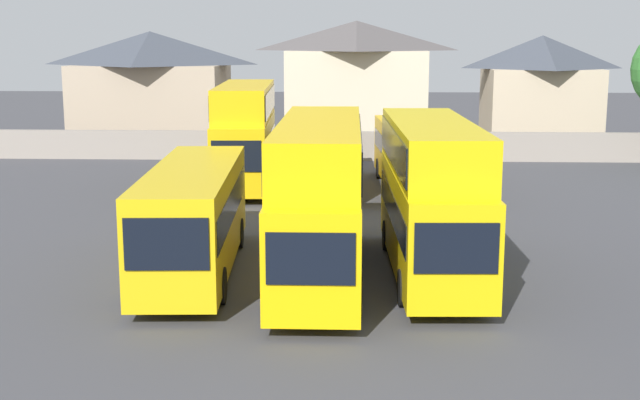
{
  "coord_description": "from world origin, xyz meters",
  "views": [
    {
      "loc": [
        1.29,
        -27.08,
        7.84
      ],
      "look_at": [
        0.0,
        3.0,
        1.92
      ],
      "focal_mm": 47.94,
      "sensor_mm": 36.0,
      "label": 1
    }
  ],
  "objects_px": {
    "bus_6": "(408,153)",
    "house_terrace_right": "(540,90)",
    "bus_5": "(325,151)",
    "house_terrace_centre": "(356,82)",
    "bus_3": "(431,190)",
    "bus_2": "(320,191)",
    "house_terrace_left": "(152,87)",
    "bus_4": "(245,130)",
    "bus_1": "(193,213)"
  },
  "relations": [
    {
      "from": "house_terrace_right",
      "to": "bus_3",
      "type": "bearing_deg",
      "value": -107.44
    },
    {
      "from": "house_terrace_centre",
      "to": "bus_4",
      "type": "bearing_deg",
      "value": -107.66
    },
    {
      "from": "bus_6",
      "to": "house_terrace_centre",
      "type": "distance_m",
      "value": 18.44
    },
    {
      "from": "bus_3",
      "to": "house_terrace_right",
      "type": "height_order",
      "value": "house_terrace_right"
    },
    {
      "from": "bus_4",
      "to": "house_terrace_right",
      "type": "bearing_deg",
      "value": 129.32
    },
    {
      "from": "bus_6",
      "to": "bus_3",
      "type": "bearing_deg",
      "value": -4.81
    },
    {
      "from": "bus_1",
      "to": "bus_2",
      "type": "xyz_separation_m",
      "value": [
        4.16,
        -0.35,
        0.84
      ]
    },
    {
      "from": "bus_1",
      "to": "house_terrace_left",
      "type": "xyz_separation_m",
      "value": [
        -9.28,
        33.39,
        2.03
      ]
    },
    {
      "from": "bus_5",
      "to": "house_terrace_left",
      "type": "distance_m",
      "value": 22.06
    },
    {
      "from": "bus_1",
      "to": "house_terrace_centre",
      "type": "distance_m",
      "value": 34.33
    },
    {
      "from": "bus_3",
      "to": "bus_6",
      "type": "height_order",
      "value": "bus_3"
    },
    {
      "from": "house_terrace_left",
      "to": "bus_1",
      "type": "bearing_deg",
      "value": -74.47
    },
    {
      "from": "bus_3",
      "to": "bus_4",
      "type": "height_order",
      "value": "bus_4"
    },
    {
      "from": "bus_3",
      "to": "bus_1",
      "type": "bearing_deg",
      "value": -91.0
    },
    {
      "from": "house_terrace_left",
      "to": "bus_5",
      "type": "bearing_deg",
      "value": -53.59
    },
    {
      "from": "bus_3",
      "to": "bus_2",
      "type": "bearing_deg",
      "value": -84.1
    },
    {
      "from": "bus_1",
      "to": "bus_6",
      "type": "distance_m",
      "value": 17.66
    },
    {
      "from": "bus_5",
      "to": "house_terrace_centre",
      "type": "relative_size",
      "value": 1.08
    },
    {
      "from": "bus_1",
      "to": "bus_4",
      "type": "relative_size",
      "value": 1.06
    },
    {
      "from": "house_terrace_left",
      "to": "house_terrace_right",
      "type": "xyz_separation_m",
      "value": [
        27.3,
        -0.57,
        -0.14
      ]
    },
    {
      "from": "bus_6",
      "to": "house_terrace_centre",
      "type": "xyz_separation_m",
      "value": [
        -2.69,
        18.07,
        2.53
      ]
    },
    {
      "from": "house_terrace_left",
      "to": "house_terrace_right",
      "type": "height_order",
      "value": "house_terrace_left"
    },
    {
      "from": "house_terrace_left",
      "to": "house_terrace_right",
      "type": "distance_m",
      "value": 27.31
    },
    {
      "from": "bus_4",
      "to": "house_terrace_centre",
      "type": "relative_size",
      "value": 1.02
    },
    {
      "from": "bus_3",
      "to": "bus_6",
      "type": "xyz_separation_m",
      "value": [
        0.19,
        15.6,
        -0.95
      ]
    },
    {
      "from": "bus_3",
      "to": "bus_6",
      "type": "distance_m",
      "value": 15.63
    },
    {
      "from": "bus_3",
      "to": "bus_5",
      "type": "height_order",
      "value": "bus_3"
    },
    {
      "from": "bus_6",
      "to": "house_terrace_right",
      "type": "height_order",
      "value": "house_terrace_right"
    },
    {
      "from": "bus_5",
      "to": "bus_4",
      "type": "bearing_deg",
      "value": -97.34
    },
    {
      "from": "bus_1",
      "to": "bus_6",
      "type": "relative_size",
      "value": 1.02
    },
    {
      "from": "bus_6",
      "to": "house_terrace_right",
      "type": "distance_m",
      "value": 19.9
    },
    {
      "from": "bus_2",
      "to": "house_terrace_left",
      "type": "distance_m",
      "value": 36.33
    },
    {
      "from": "house_terrace_left",
      "to": "house_terrace_centre",
      "type": "bearing_deg",
      "value": 1.77
    },
    {
      "from": "bus_4",
      "to": "bus_6",
      "type": "xyz_separation_m",
      "value": [
        8.33,
        -0.35,
        -1.07
      ]
    },
    {
      "from": "bus_1",
      "to": "bus_4",
      "type": "xyz_separation_m",
      "value": [
        -0.37,
        16.12,
        0.93
      ]
    },
    {
      "from": "house_terrace_left",
      "to": "house_terrace_centre",
      "type": "distance_m",
      "value": 14.56
    },
    {
      "from": "house_terrace_centre",
      "to": "house_terrace_right",
      "type": "distance_m",
      "value": 12.8
    },
    {
      "from": "bus_1",
      "to": "bus_5",
      "type": "relative_size",
      "value": 0.99
    },
    {
      "from": "bus_5",
      "to": "house_terrace_right",
      "type": "distance_m",
      "value": 22.36
    },
    {
      "from": "bus_2",
      "to": "house_terrace_centre",
      "type": "distance_m",
      "value": 34.24
    },
    {
      "from": "bus_4",
      "to": "house_terrace_right",
      "type": "relative_size",
      "value": 1.32
    },
    {
      "from": "bus_6",
      "to": "bus_2",
      "type": "bearing_deg",
      "value": -17.36
    },
    {
      "from": "house_terrace_right",
      "to": "bus_5",
      "type": "bearing_deg",
      "value": -129.84
    },
    {
      "from": "bus_2",
      "to": "bus_6",
      "type": "distance_m",
      "value": 16.59
    },
    {
      "from": "bus_5",
      "to": "house_terrace_centre",
      "type": "xyz_separation_m",
      "value": [
        1.52,
        18.12,
        2.47
      ]
    },
    {
      "from": "bus_6",
      "to": "house_terrace_centre",
      "type": "height_order",
      "value": "house_terrace_centre"
    },
    {
      "from": "bus_4",
      "to": "bus_3",
      "type": "bearing_deg",
      "value": 24.11
    },
    {
      "from": "bus_2",
      "to": "house_terrace_centre",
      "type": "relative_size",
      "value": 1.16
    },
    {
      "from": "bus_6",
      "to": "house_terrace_right",
      "type": "relative_size",
      "value": 1.37
    },
    {
      "from": "bus_5",
      "to": "house_terrace_centre",
      "type": "height_order",
      "value": "house_terrace_centre"
    }
  ]
}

